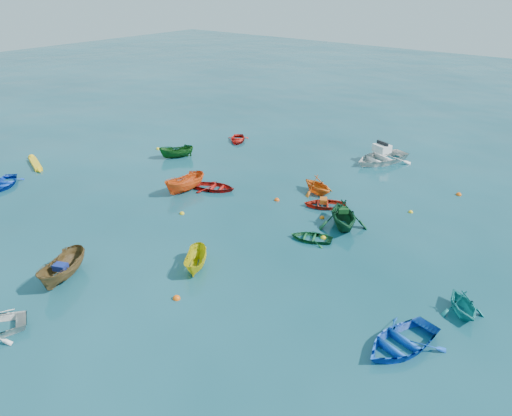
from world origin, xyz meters
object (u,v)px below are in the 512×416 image
Objects in this scene: dinghy_blue_sw at (5,185)px; kayak_yellow at (36,166)px; motorboat_white at (380,162)px; dinghy_blue_se at (400,347)px.

kayak_yellow is at bearing 73.55° from dinghy_blue_sw.
kayak_yellow is 0.76× the size of motorboat_white.
motorboat_white is (18.83, 20.94, 0.00)m from dinghy_blue_sw.
dinghy_blue_sw reaches higher than kayak_yellow.
dinghy_blue_sw is at bearing -111.91° from motorboat_white.
dinghy_blue_se is at bearing -43.19° from dinghy_blue_sw.
motorboat_white is at bearing 1.98° from dinghy_blue_sw.
dinghy_blue_sw is 29.05m from dinghy_blue_se.
kayak_yellow is (-30.98, 2.01, 0.00)m from dinghy_blue_se.
dinghy_blue_se reaches higher than kayak_yellow.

